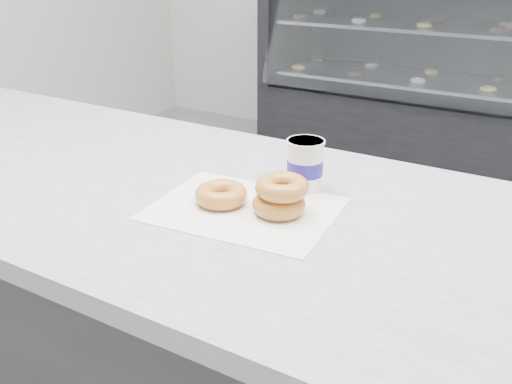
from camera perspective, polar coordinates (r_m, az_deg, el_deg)
ground at (r=2.11m, az=4.11°, el=-16.68°), size 5.00×5.00×0.00m
counter at (r=1.43m, az=-6.79°, el=-16.23°), size 3.06×0.76×0.90m
display_case at (r=3.74m, az=19.43°, el=8.90°), size 2.40×0.74×1.25m
wax_paper at (r=1.08m, az=-1.21°, el=-1.70°), size 0.36×0.29×0.00m
donut_single at (r=1.09m, az=-3.51°, el=-0.25°), size 0.11×0.11×0.04m
donut_stack at (r=1.05m, az=2.47°, el=-0.37°), size 0.13×0.13×0.07m
coffee_cup at (r=1.15m, az=4.93°, el=2.79°), size 0.08×0.08×0.10m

